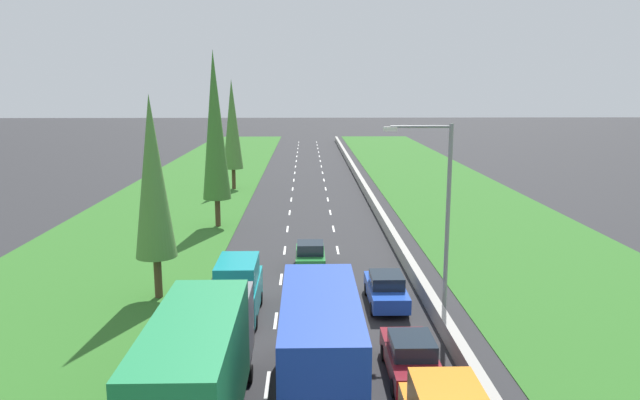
{
  "coord_description": "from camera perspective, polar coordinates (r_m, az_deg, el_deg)",
  "views": [
    {
      "loc": [
        -0.31,
        1.01,
        10.64
      ],
      "look_at": [
        0.96,
        54.96,
        0.34
      ],
      "focal_mm": 33.4,
      "sensor_mm": 36.0,
      "label": 1
    }
  ],
  "objects": [
    {
      "name": "poplar_tree_second",
      "position": [
        30.48,
        -15.73,
        2.04
      ],
      "size": [
        2.06,
        2.06,
        10.33
      ],
      "color": "#4C3823",
      "rests_on": "ground"
    },
    {
      "name": "white_sedan_centre_lane",
      "position": [
        29.28,
        -1.07,
        -8.81
      ],
      "size": [
        1.82,
        4.5,
        1.64
      ],
      "color": "white",
      "rests_on": "ground"
    },
    {
      "name": "ground_plane",
      "position": [
        59.95,
        -1.03,
        0.58
      ],
      "size": [
        300.0,
        300.0,
        0.0
      ],
      "primitive_type": "plane",
      "color": "#28282B",
      "rests_on": "ground"
    },
    {
      "name": "teal_van_left_lane",
      "position": [
        28.27,
        -7.83,
        -8.38
      ],
      "size": [
        1.96,
        4.9,
        2.82
      ],
      "color": "teal",
      "rests_on": "ground"
    },
    {
      "name": "street_light_mast",
      "position": [
        28.35,
        11.51,
        -0.42
      ],
      "size": [
        3.2,
        0.28,
        9.0
      ],
      "color": "gray",
      "rests_on": "ground"
    },
    {
      "name": "blue_sedan_right_lane",
      "position": [
        29.84,
        6.35,
        -8.5
      ],
      "size": [
        1.82,
        4.5,
        1.64
      ],
      "color": "#1E47B7",
      "rests_on": "ground"
    },
    {
      "name": "blue_box_truck_centre_lane",
      "position": [
        20.33,
        -0.02,
        -13.78
      ],
      "size": [
        2.46,
        9.4,
        4.18
      ],
      "color": "black",
      "rests_on": "ground"
    },
    {
      "name": "grass_verge_left",
      "position": [
        61.2,
        -12.96,
        0.53
      ],
      "size": [
        14.0,
        140.0,
        0.04
      ],
      "primitive_type": "cube",
      "color": "#2D6623",
      "rests_on": "ground"
    },
    {
      "name": "poplar_tree_third",
      "position": [
        45.63,
        -10.04,
        6.99
      ],
      "size": [
        2.13,
        2.13,
        13.37
      ],
      "color": "#4C3823",
      "rests_on": "ground"
    },
    {
      "name": "lane_markings",
      "position": [
        59.94,
        -1.03,
        0.58
      ],
      "size": [
        3.64,
        116.0,
        0.01
      ],
      "color": "white",
      "rests_on": "ground"
    },
    {
      "name": "green_hatchback_centre_lane",
      "position": [
        35.16,
        -0.94,
        -5.39
      ],
      "size": [
        1.74,
        3.9,
        1.72
      ],
      "color": "#237A33",
      "rests_on": "ground"
    },
    {
      "name": "poplar_tree_fourth",
      "position": [
        62.7,
        -8.4,
        7.15
      ],
      "size": [
        2.09,
        2.09,
        11.44
      ],
      "color": "#4C3823",
      "rests_on": "ground"
    },
    {
      "name": "green_box_truck_left_lane",
      "position": [
        19.04,
        -11.41,
        -15.81
      ],
      "size": [
        2.46,
        9.4,
        4.18
      ],
      "color": "black",
      "rests_on": "ground"
    },
    {
      "name": "grass_verge_right",
      "position": [
        61.71,
        12.42,
        0.64
      ],
      "size": [
        14.0,
        140.0,
        0.04
      ],
      "primitive_type": "cube",
      "color": "#2D6623",
      "rests_on": "ground"
    },
    {
      "name": "maroon_sedan_right_lane",
      "position": [
        22.98,
        8.71,
        -14.66
      ],
      "size": [
        1.82,
        4.5,
        1.64
      ],
      "color": "maroon",
      "rests_on": "ground"
    },
    {
      "name": "median_barrier",
      "position": [
        60.17,
        4.41,
        1.0
      ],
      "size": [
        0.44,
        120.0,
        0.85
      ],
      "primitive_type": "cube",
      "color": "#9E9B93",
      "rests_on": "ground"
    }
  ]
}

